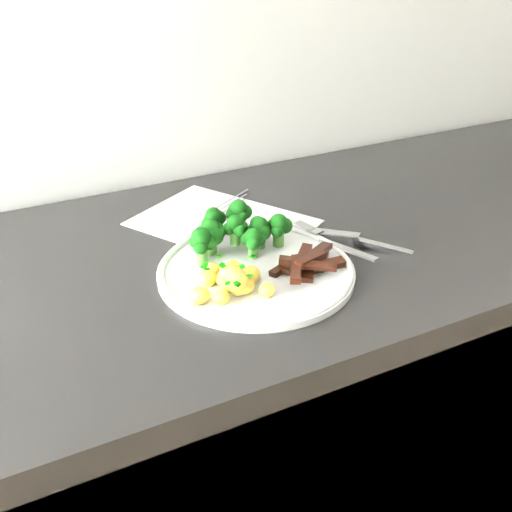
{
  "coord_description": "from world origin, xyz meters",
  "views": [
    {
      "loc": [
        -0.5,
        0.95,
        1.32
      ],
      "look_at": [
        -0.17,
        1.6,
        0.91
      ],
      "focal_mm": 42.95,
      "sensor_mm": 36.0,
      "label": 1
    }
  ],
  "objects": [
    {
      "name": "counter",
      "position": [
        -0.07,
        1.68,
        0.44
      ],
      "size": [
        2.35,
        0.59,
        0.88
      ],
      "color": "black",
      "rests_on": "ground"
    },
    {
      "name": "recipe_paper",
      "position": [
        -0.14,
        1.77,
        0.88
      ],
      "size": [
        0.3,
        0.33,
        0.0
      ],
      "color": "white",
      "rests_on": "counter"
    },
    {
      "name": "plate",
      "position": [
        -0.17,
        1.6,
        0.89
      ],
      "size": [
        0.27,
        0.27,
        0.02
      ],
      "color": "white",
      "rests_on": "counter"
    },
    {
      "name": "broccoli",
      "position": [
        -0.17,
        1.67,
        0.92
      ],
      "size": [
        0.16,
        0.12,
        0.06
      ],
      "color": "#366C25",
      "rests_on": "plate"
    },
    {
      "name": "potatoes",
      "position": [
        -0.22,
        1.57,
        0.91
      ],
      "size": [
        0.11,
        0.09,
        0.04
      ],
      "color": "#F4CB52",
      "rests_on": "plate"
    },
    {
      "name": "beef_strips",
      "position": [
        -0.11,
        1.57,
        0.9
      ],
      "size": [
        0.11,
        0.08,
        0.03
      ],
      "color": "black",
      "rests_on": "plate"
    },
    {
      "name": "fork",
      "position": [
        -0.04,
        1.6,
        0.9
      ],
      "size": [
        0.05,
        0.16,
        0.01
      ],
      "color": "#BDBDC1",
      "rests_on": "plate"
    },
    {
      "name": "knife",
      "position": [
        0.01,
        1.6,
        0.89
      ],
      "size": [
        0.13,
        0.15,
        0.02
      ],
      "color": "#BDBDC1",
      "rests_on": "plate"
    }
  ]
}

